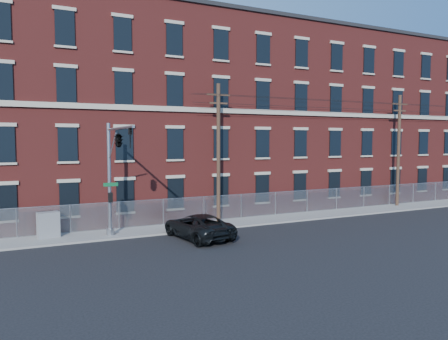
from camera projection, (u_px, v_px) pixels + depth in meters
The scene contains 10 objects.
ground at pixel (227, 242), 25.21m from camera, with size 140.00×140.00×0.00m, color black.
sidewalk at pixel (332, 213), 34.86m from camera, with size 65.00×3.00×0.12m, color gray.
mill_building at pixel (274, 119), 42.34m from camera, with size 55.30×14.32×16.30m.
chain_link_fence at pixel (322, 199), 35.96m from camera, with size 59.06×0.06×1.85m.
traffic_signal_mast at pixel (116, 152), 24.22m from camera, with size 0.90×6.75×7.00m.
utility_pole_near at pixel (218, 150), 30.74m from camera, with size 1.80×0.28×10.00m.
utility_pole_mid at pixel (399, 148), 38.47m from camera, with size 1.80×0.28×10.00m.
overhead_wires at pixel (400, 106), 38.21m from camera, with size 40.00×0.62×0.62m.
pickup_truck at pixel (198, 226), 26.25m from camera, with size 2.52×5.46×1.52m, color black.
utility_cabinet at pixel (48, 225), 25.94m from camera, with size 1.25×0.63×1.56m, color gray.
Camera 1 is at (-10.89, -22.34, 6.05)m, focal length 34.07 mm.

